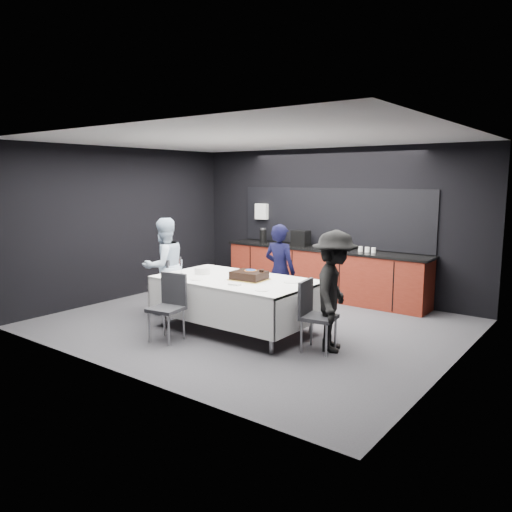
{
  "coord_description": "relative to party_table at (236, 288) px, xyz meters",
  "views": [
    {
      "loc": [
        4.55,
        -5.94,
        2.23
      ],
      "look_at": [
        0.0,
        0.1,
        1.05
      ],
      "focal_mm": 35.0,
      "sensor_mm": 36.0,
      "label": 1
    }
  ],
  "objects": [
    {
      "name": "ground",
      "position": [
        0.0,
        0.4,
        -0.64
      ],
      "size": [
        6.0,
        6.0,
        0.0
      ],
      "primitive_type": "plane",
      "color": "#3F3F44",
      "rests_on": "ground"
    },
    {
      "name": "room_shell",
      "position": [
        0.0,
        0.4,
        1.22
      ],
      "size": [
        6.04,
        5.04,
        2.82
      ],
      "color": "white",
      "rests_on": "ground"
    },
    {
      "name": "kitchenette",
      "position": [
        -0.02,
        2.62,
        -0.1
      ],
      "size": [
        4.1,
        0.64,
        2.05
      ],
      "color": "#5E190E",
      "rests_on": "ground"
    },
    {
      "name": "party_table",
      "position": [
        0.0,
        0.0,
        0.0
      ],
      "size": [
        2.32,
        1.32,
        0.78
      ],
      "color": "#99999E",
      "rests_on": "ground"
    },
    {
      "name": "cake_assembly",
      "position": [
        0.22,
        0.04,
        0.2
      ],
      "size": [
        0.53,
        0.44,
        0.16
      ],
      "color": "gold",
      "rests_on": "party_table"
    },
    {
      "name": "plate_stack",
      "position": [
        -0.63,
        -0.03,
        0.19
      ],
      "size": [
        0.24,
        0.24,
        0.1
      ],
      "primitive_type": "cylinder",
      "color": "white",
      "rests_on": "party_table"
    },
    {
      "name": "loose_plate_near",
      "position": [
        -0.39,
        -0.41,
        0.14
      ],
      "size": [
        0.19,
        0.19,
        0.01
      ],
      "primitive_type": "cylinder",
      "color": "white",
      "rests_on": "party_table"
    },
    {
      "name": "loose_plate_right_a",
      "position": [
        0.81,
        0.25,
        0.14
      ],
      "size": [
        0.21,
        0.21,
        0.01
      ],
      "primitive_type": "cylinder",
      "color": "white",
      "rests_on": "party_table"
    },
    {
      "name": "loose_plate_right_b",
      "position": [
        0.78,
        -0.4,
        0.14
      ],
      "size": [
        0.18,
        0.18,
        0.01
      ],
      "primitive_type": "cylinder",
      "color": "white",
      "rests_on": "party_table"
    },
    {
      "name": "loose_plate_far",
      "position": [
        0.12,
        0.49,
        0.14
      ],
      "size": [
        0.2,
        0.2,
        0.01
      ],
      "primitive_type": "cylinder",
      "color": "white",
      "rests_on": "party_table"
    },
    {
      "name": "fork_pile",
      "position": [
        0.29,
        -0.37,
        0.15
      ],
      "size": [
        0.17,
        0.11,
        0.03
      ],
      "primitive_type": "cube",
      "rotation": [
        0.0,
        0.0,
        0.05
      ],
      "color": "white",
      "rests_on": "party_table"
    },
    {
      "name": "champagne_flute",
      "position": [
        -0.9,
        -0.22,
        0.3
      ],
      "size": [
        0.06,
        0.06,
        0.22
      ],
      "color": "white",
      "rests_on": "party_table"
    },
    {
      "name": "chair_left",
      "position": [
        -1.51,
        0.08,
        -0.11
      ],
      "size": [
        0.51,
        0.51,
        0.92
      ],
      "color": "#2A2A2E",
      "rests_on": "ground"
    },
    {
      "name": "chair_right",
      "position": [
        1.36,
        -0.08,
        -0.11
      ],
      "size": [
        0.48,
        0.48,
        0.92
      ],
      "color": "#2A2A2E",
      "rests_on": "ground"
    },
    {
      "name": "chair_near",
      "position": [
        -0.46,
        -0.89,
        -0.11
      ],
      "size": [
        0.48,
        0.48,
        0.92
      ],
      "color": "#2A2A2E",
      "rests_on": "ground"
    },
    {
      "name": "person_center",
      "position": [
        0.13,
        0.97,
        0.12
      ],
      "size": [
        0.56,
        0.37,
        1.52
      ],
      "primitive_type": "imported",
      "rotation": [
        0.0,
        0.0,
        3.15
      ],
      "color": "black",
      "rests_on": "ground"
    },
    {
      "name": "person_left",
      "position": [
        -1.55,
        0.03,
        0.16
      ],
      "size": [
        0.72,
        0.86,
        1.59
      ],
      "primitive_type": "imported",
      "rotation": [
        0.0,
        0.0,
        -1.74
      ],
      "color": "silver",
      "rests_on": "ground"
    },
    {
      "name": "person_right",
      "position": [
        1.58,
        0.09,
        0.15
      ],
      "size": [
        0.91,
        1.16,
        1.58
      ],
      "primitive_type": "imported",
      "rotation": [
        0.0,
        0.0,
        1.93
      ],
      "color": "black",
      "rests_on": "ground"
    }
  ]
}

